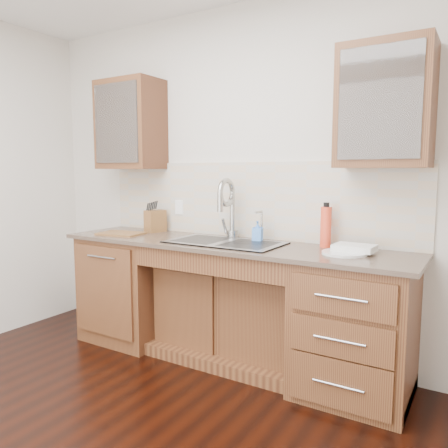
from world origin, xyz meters
The scene contains 23 objects.
wall_back centered at (0.00, 1.80, 1.35)m, with size 4.00×0.10×2.70m, color beige.
base_cabinet_left centered at (-0.95, 1.44, 0.44)m, with size 0.70×0.62×0.88m, color #593014.
base_cabinet_center centered at (0.00, 1.53, 0.35)m, with size 1.20×0.44×0.70m, color #593014.
base_cabinet_right centered at (0.95, 1.44, 0.44)m, with size 0.70×0.62×0.88m, color #593014.
countertop centered at (0.00, 1.43, 0.90)m, with size 2.70×0.65×0.03m, color #84705B.
backsplash centered at (0.00, 1.74, 1.21)m, with size 2.70×0.02×0.59m, color beige.
sink centered at (0.00, 1.41, 0.83)m, with size 0.84×0.46×0.19m, color #9E9EA5.
faucet centered at (-0.07, 1.64, 1.11)m, with size 0.04×0.04×0.40m, color #999993.
filter_tap centered at (0.18, 1.65, 1.03)m, with size 0.02×0.02×0.24m, color #999993.
upper_cabinet_left centered at (-1.05, 1.58, 1.83)m, with size 0.55×0.34×0.75m, color #593014.
upper_cabinet_right centered at (1.05, 1.58, 1.83)m, with size 0.55×0.34×0.75m, color #593014.
outlet_left centered at (-0.65, 1.73, 1.12)m, with size 0.08×0.01×0.12m, color white.
outlet_right centered at (0.65, 1.73, 1.12)m, with size 0.08×0.01×0.12m, color white.
soap_bottle centered at (0.18, 1.58, 0.99)m, with size 0.07×0.07×0.16m, color #498CEB.
water_bottle centered at (0.68, 1.62, 1.05)m, with size 0.07×0.07×0.28m, color #EC4425.
plate centered at (0.87, 1.43, 0.92)m, with size 0.28×0.28×0.02m, color silver.
dish_towel centered at (0.92, 1.50, 0.94)m, with size 0.25×0.18×0.04m, color silver.
knife_block centered at (-0.81, 1.60, 1.00)m, with size 0.10×0.17×0.19m, color #A37C4B.
cutting_board centered at (-0.96, 1.33, 0.92)m, with size 0.35×0.25×0.02m, color brown.
cup_left_a centered at (-1.20, 1.58, 1.77)m, with size 0.11×0.11×0.09m, color white.
cup_left_b centered at (-1.00, 1.58, 1.77)m, with size 0.10×0.10×0.09m, color silver.
cup_right_a centered at (0.99, 1.58, 1.77)m, with size 0.11×0.11×0.09m, color silver.
cup_right_b centered at (1.16, 1.58, 1.77)m, with size 0.10×0.10×0.10m, color silver.
Camera 1 is at (1.63, -1.28, 1.43)m, focal length 35.00 mm.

